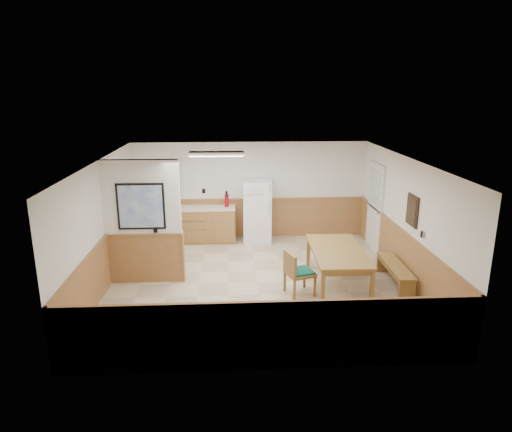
{
  "coord_description": "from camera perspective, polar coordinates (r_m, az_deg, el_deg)",
  "views": [
    {
      "loc": [
        -0.51,
        -8.56,
        3.82
      ],
      "look_at": [
        0.0,
        0.4,
        1.29
      ],
      "focal_mm": 32.0,
      "sensor_mm": 36.0,
      "label": 1
    }
  ],
  "objects": [
    {
      "name": "exterior_door",
      "position": [
        11.36,
        14.63,
        1.13
      ],
      "size": [
        0.07,
        1.02,
        2.15
      ],
      "color": "white",
      "rests_on": "ground"
    },
    {
      "name": "back_wall",
      "position": [
        11.85,
        -0.74,
        3.23
      ],
      "size": [
        6.0,
        0.02,
        2.5
      ],
      "primitive_type": "cube",
      "color": "white",
      "rests_on": "ground"
    },
    {
      "name": "wainscot_back",
      "position": [
        12.02,
        -0.72,
        -0.28
      ],
      "size": [
        6.0,
        0.04,
        1.0
      ],
      "primitive_type": "cube",
      "color": "#A97043",
      "rests_on": "ground"
    },
    {
      "name": "dining_chair",
      "position": [
        8.7,
        4.96,
        -6.77
      ],
      "size": [
        0.79,
        0.65,
        0.85
      ],
      "rotation": [
        0.0,
        0.0,
        0.32
      ],
      "color": "#A77E3D",
      "rests_on": "ground"
    },
    {
      "name": "refrigerator",
      "position": [
        11.61,
        0.2,
        0.65
      ],
      "size": [
        0.75,
        0.74,
        1.59
      ],
      "rotation": [
        0.0,
        0.0,
        -0.07
      ],
      "color": "white",
      "rests_on": "ground"
    },
    {
      "name": "dining_bench",
      "position": [
        9.51,
        17.01,
        -6.43
      ],
      "size": [
        0.38,
        1.52,
        0.45
      ],
      "rotation": [
        0.0,
        0.0,
        -0.03
      ],
      "color": "#A77E3D",
      "rests_on": "ground"
    },
    {
      "name": "ground",
      "position": [
        9.39,
        0.12,
        -8.26
      ],
      "size": [
        6.0,
        6.0,
        0.0
      ],
      "primitive_type": "plane",
      "color": "beige",
      "rests_on": "ground"
    },
    {
      "name": "soap_bottle",
      "position": [
        11.67,
        -11.9,
        1.43
      ],
      "size": [
        0.08,
        0.08,
        0.2
      ],
      "primitive_type": "cylinder",
      "rotation": [
        0.0,
        0.0,
        -0.23
      ],
      "color": "#1B9430",
      "rests_on": "kitchen_counter"
    },
    {
      "name": "fire_extinguisher",
      "position": [
        11.57,
        -3.69,
        2.02
      ],
      "size": [
        0.12,
        0.12,
        0.41
      ],
      "rotation": [
        0.0,
        0.0,
        -0.16
      ],
      "color": "#AB0914",
      "rests_on": "kitchen_counter"
    },
    {
      "name": "right_wall",
      "position": [
        9.6,
        18.3,
        -0.59
      ],
      "size": [
        0.02,
        6.0,
        2.5
      ],
      "primitive_type": "cube",
      "color": "white",
      "rests_on": "ground"
    },
    {
      "name": "wainscot_right",
      "position": [
        9.82,
        17.81,
        -4.79
      ],
      "size": [
        0.04,
        6.0,
        1.0
      ],
      "primitive_type": "cube",
      "color": "#A97043",
      "rests_on": "ground"
    },
    {
      "name": "ceiling",
      "position": [
        8.68,
        0.12,
        7.0
      ],
      "size": [
        6.0,
        6.0,
        0.02
      ],
      "primitive_type": "cube",
      "color": "white",
      "rests_on": "back_wall"
    },
    {
      "name": "partition_wall",
      "position": [
        9.29,
        -13.94,
        -0.89
      ],
      "size": [
        1.5,
        0.2,
        2.5
      ],
      "color": "white",
      "rests_on": "ground"
    },
    {
      "name": "fluorescent_fixture",
      "position": [
        9.96,
        -4.97,
        7.77
      ],
      "size": [
        1.2,
        0.3,
        0.09
      ],
      "color": "white",
      "rests_on": "ceiling"
    },
    {
      "name": "wall_painting",
      "position": [
        9.24,
        18.92,
        0.67
      ],
      "size": [
        0.04,
        0.5,
        0.6
      ],
      "color": "#2F2113",
      "rests_on": "right_wall"
    },
    {
      "name": "kitchen_counter",
      "position": [
        11.75,
        -6.55,
        -0.96
      ],
      "size": [
        2.2,
        0.61,
        1.0
      ],
      "color": "#AE773E",
      "rests_on": "ground"
    },
    {
      "name": "left_wall",
      "position": [
        9.28,
        -18.72,
        -1.18
      ],
      "size": [
        0.02,
        6.0,
        2.5
      ],
      "primitive_type": "cube",
      "color": "white",
      "rests_on": "ground"
    },
    {
      "name": "wainscot_left",
      "position": [
        9.51,
        -18.2,
        -5.51
      ],
      "size": [
        0.04,
        6.0,
        1.0
      ],
      "primitive_type": "cube",
      "color": "#A97043",
      "rests_on": "ground"
    },
    {
      "name": "dining_table",
      "position": [
        9.15,
        10.18,
        -4.69
      ],
      "size": [
        1.06,
        2.04,
        0.75
      ],
      "rotation": [
        0.0,
        0.0,
        -0.03
      ],
      "color": "#A77E3D",
      "rests_on": "ground"
    },
    {
      "name": "kitchen_window",
      "position": [
        11.86,
        -10.96,
        4.43
      ],
      "size": [
        0.8,
        0.04,
        1.0
      ],
      "color": "white",
      "rests_on": "back_wall"
    }
  ]
}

